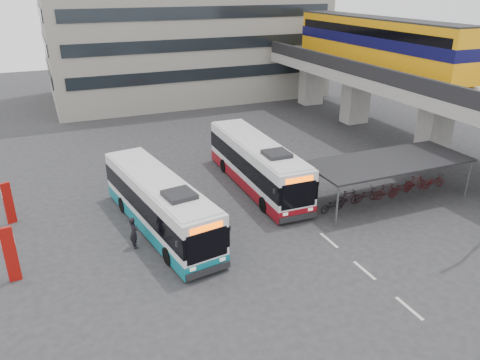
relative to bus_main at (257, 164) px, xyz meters
name	(u,v)px	position (x,y,z in m)	size (l,w,h in m)	color
ground	(287,250)	(-1.99, -7.85, -1.54)	(120.00, 120.00, 0.00)	#28282B
viaduct	(389,62)	(15.01, 6.18, 4.69)	(8.00, 32.00, 9.68)	gray
bike_shelter	(387,178)	(6.51, -4.85, -0.18)	(10.00, 4.00, 2.54)	#595B60
road_markings	(364,270)	(0.51, -10.85, -1.53)	(0.15, 7.60, 0.01)	beige
bus_main	(257,164)	(0.00, 0.00, 0.00)	(2.64, 11.26, 3.31)	white
bus_teal	(159,204)	(-7.24, -3.14, -0.05)	(3.98, 11.09, 3.21)	white
pedestrian	(134,233)	(-8.95, -4.54, -0.69)	(0.61, 0.40, 1.69)	black
sign_totem_mid	(10,254)	(-14.50, -5.24, -0.15)	(0.58, 0.21, 2.70)	#9B0E09
sign_totem_north	(8,202)	(-14.74, 0.78, -0.28)	(0.51, 0.30, 2.44)	#9B0E09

